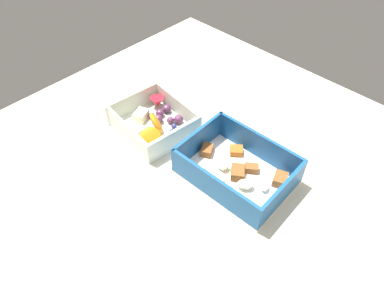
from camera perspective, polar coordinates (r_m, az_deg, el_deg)
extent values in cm
cube|color=beige|center=(70.95, 0.46, -2.26)|extent=(80.00, 80.00, 2.00)
cube|color=white|center=(66.87, 6.78, -4.98)|extent=(19.88, 14.46, 0.60)
cube|color=#19518C|center=(68.37, 0.73, 0.71)|extent=(1.07, 13.83, 5.51)
cube|color=#19518C|center=(61.93, 14.00, -7.60)|extent=(1.07, 13.83, 5.51)
cube|color=#19518C|center=(68.50, 10.33, -0.13)|extent=(18.24, 1.21, 5.51)
cube|color=#19518C|center=(61.06, 3.25, -6.76)|extent=(18.24, 1.21, 5.51)
ellipsoid|color=beige|center=(64.24, 8.47, -6.22)|extent=(3.56, 3.47, 1.47)
ellipsoid|color=beige|center=(62.03, 7.09, -8.62)|extent=(3.20, 3.61, 1.50)
ellipsoid|color=beige|center=(66.67, 4.81, -3.31)|extent=(3.22, 2.83, 1.34)
ellipsoid|color=beige|center=(64.75, 4.47, -5.20)|extent=(2.96, 2.18, 1.41)
ellipsoid|color=beige|center=(63.85, 5.70, -6.67)|extent=(2.44, 2.63, 1.08)
ellipsoid|color=beige|center=(61.96, 9.05, -9.34)|extent=(2.97, 2.99, 1.24)
ellipsoid|color=beige|center=(66.11, 1.38, -3.86)|extent=(2.35, 2.70, 1.13)
ellipsoid|color=beige|center=(64.81, 11.39, -6.59)|extent=(2.30, 2.55, 1.05)
cube|color=#AD5B1E|center=(69.83, 7.00, -1.04)|extent=(3.26, 3.23, 1.23)
cube|color=brown|center=(66.28, 13.71, -5.43)|extent=(3.22, 3.54, 1.68)
cube|color=brown|center=(69.26, 2.36, -0.98)|extent=(3.08, 3.32, 1.50)
cube|color=brown|center=(67.20, 9.36, -3.78)|extent=(3.00, 2.82, 1.30)
cube|color=brown|center=(65.94, 7.19, -4.45)|extent=(3.72, 3.84, 1.69)
cube|color=#387A33|center=(66.41, 3.67, -4.60)|extent=(0.60, 0.40, 0.20)
cube|color=#387A33|center=(65.57, 6.60, -5.79)|extent=(0.60, 0.40, 0.20)
cube|color=#387A33|center=(67.08, 6.03, -4.14)|extent=(0.60, 0.40, 0.20)
cube|color=silver|center=(75.64, -5.97, 2.60)|extent=(16.43, 14.64, 0.60)
cube|color=silver|center=(78.85, -9.16, 6.62)|extent=(2.05, 13.03, 4.19)
cube|color=silver|center=(69.63, -2.67, 0.92)|extent=(2.05, 13.03, 4.19)
cube|color=silver|center=(76.68, -2.31, 5.95)|extent=(13.85, 2.14, 4.19)
cube|color=silver|center=(71.83, -10.15, 1.81)|extent=(13.85, 2.14, 4.19)
ellipsoid|color=orange|center=(72.61, -5.66, 3.34)|extent=(5.31, 4.65, 4.64)
ellipsoid|color=orange|center=(70.01, -6.51, 1.01)|extent=(5.04, 5.30, 4.15)
cube|color=#F4EACC|center=(76.92, -8.01, 4.49)|extent=(3.33, 3.78, 1.89)
cube|color=#F4EACC|center=(73.62, -8.87, 2.01)|extent=(2.90, 2.18, 1.73)
sphere|color=#562D4C|center=(75.70, -5.29, 3.97)|extent=(1.85, 1.85, 1.85)
sphere|color=#562D4C|center=(75.47, -3.42, 3.77)|extent=(1.50, 1.50, 1.50)
sphere|color=#562D4C|center=(77.11, -5.08, 4.86)|extent=(1.75, 1.75, 1.75)
sphere|color=#562D4C|center=(75.29, -2.14, 3.92)|extent=(1.92, 1.92, 1.92)
sphere|color=#562D4C|center=(78.00, -4.00, 5.56)|extent=(1.88, 1.88, 1.88)
sphere|color=#562D4C|center=(76.85, -6.37, 4.42)|extent=(1.44, 1.44, 1.44)
cone|color=red|center=(79.49, -5.49, 6.57)|extent=(2.96, 2.96, 2.37)
sphere|color=navy|center=(73.48, -3.22, 2.05)|extent=(0.90, 0.90, 0.90)
sphere|color=navy|center=(73.68, -2.46, 2.29)|extent=(1.01, 1.01, 1.01)
sphere|color=navy|center=(74.02, -0.64, 2.66)|extent=(1.14, 1.14, 1.14)
sphere|color=navy|center=(74.34, -2.85, 2.83)|extent=(1.15, 1.15, 1.15)
sphere|color=navy|center=(72.66, -2.03, 1.58)|extent=(1.08, 1.08, 1.08)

